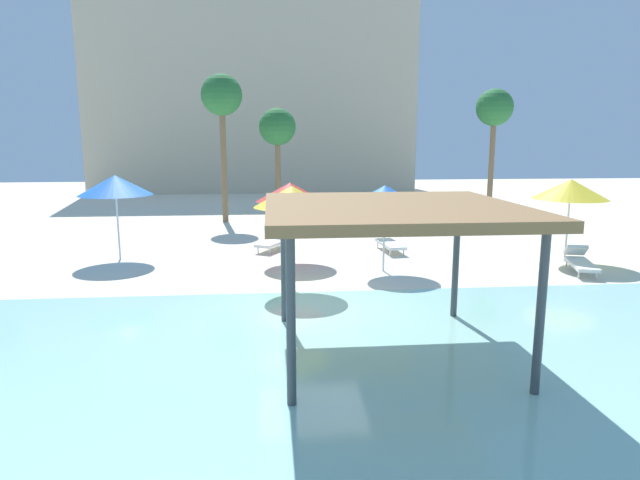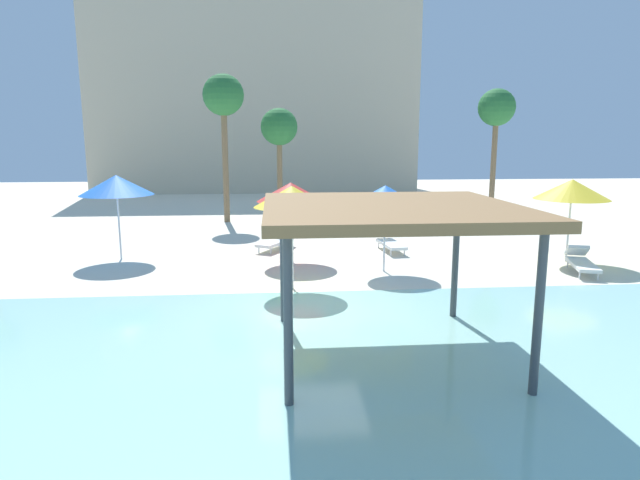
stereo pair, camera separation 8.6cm
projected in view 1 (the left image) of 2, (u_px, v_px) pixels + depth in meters
The scene contains 15 objects.
ground_plane at pixel (312, 312), 12.42m from camera, with size 80.00×80.00×0.00m, color beige.
lagoon_water at pixel (342, 432), 7.28m from camera, with size 44.00×13.50×0.04m, color #99D1C6.
shade_pavilion at pixel (392, 213), 9.54m from camera, with size 4.45×4.45×2.78m.
beach_umbrella_red_0 at pixel (290, 192), 17.17m from camera, with size 2.18×2.18×2.55m.
beach_umbrella_yellow_1 at pixel (292, 197), 13.93m from camera, with size 1.99×1.99×2.72m.
beach_umbrella_yellow_3 at pixel (571, 189), 17.13m from camera, with size 2.32×2.32×2.66m.
beach_umbrella_blue_4 at pixel (385, 195), 15.82m from camera, with size 2.00×2.00×2.58m.
beach_umbrella_blue_7 at pixel (115, 185), 17.37m from camera, with size 2.34×2.34×2.77m.
lounge_chair_0 at pixel (276, 240), 19.47m from camera, with size 1.46×1.95×0.74m.
lounge_chair_1 at pixel (580, 261), 16.10m from camera, with size 1.12×1.99×0.74m.
lounge_chair_2 at pixel (389, 241), 19.17m from camera, with size 0.78×1.95×0.74m.
palm_tree_0 at pixel (222, 99), 24.83m from camera, with size 1.90×1.90×6.86m.
palm_tree_1 at pixel (494, 111), 27.83m from camera, with size 1.90×1.90×6.47m.
palm_tree_3 at pixel (277, 129), 27.79m from camera, with size 1.90×1.90×5.49m.
hotel_block_0 at pixel (254, 95), 41.92m from camera, with size 23.81×8.06×14.60m, color beige.
Camera 1 is at (-0.91, -11.87, 3.91)m, focal length 30.30 mm.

